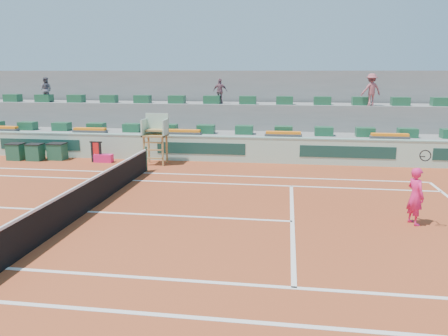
{
  "coord_description": "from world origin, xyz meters",
  "views": [
    {
      "loc": [
        6.15,
        -12.4,
        4.31
      ],
      "look_at": [
        4.0,
        2.5,
        1.0
      ],
      "focal_mm": 35.0,
      "sensor_mm": 36.0,
      "label": 1
    }
  ],
  "objects_px": {
    "umpire_chair": "(156,132)",
    "tennis_player": "(415,196)",
    "player_bag": "(104,158)",
    "drink_cooler_a": "(57,151)"
  },
  "relations": [
    {
      "from": "umpire_chair",
      "to": "tennis_player",
      "type": "height_order",
      "value": "umpire_chair"
    },
    {
      "from": "player_bag",
      "to": "tennis_player",
      "type": "distance_m",
      "value": 14.47
    },
    {
      "from": "umpire_chair",
      "to": "tennis_player",
      "type": "bearing_deg",
      "value": -36.14
    },
    {
      "from": "player_bag",
      "to": "tennis_player",
      "type": "relative_size",
      "value": 0.39
    },
    {
      "from": "tennis_player",
      "to": "player_bag",
      "type": "bearing_deg",
      "value": 150.16
    },
    {
      "from": "player_bag",
      "to": "umpire_chair",
      "type": "distance_m",
      "value": 2.99
    },
    {
      "from": "umpire_chair",
      "to": "drink_cooler_a",
      "type": "xyz_separation_m",
      "value": [
        -5.24,
        0.28,
        -1.12
      ]
    },
    {
      "from": "player_bag",
      "to": "tennis_player",
      "type": "bearing_deg",
      "value": -29.84
    },
    {
      "from": "umpire_chair",
      "to": "tennis_player",
      "type": "xyz_separation_m",
      "value": [
        9.87,
        -7.21,
        -0.7
      ]
    },
    {
      "from": "umpire_chair",
      "to": "player_bag",
      "type": "bearing_deg",
      "value": -179.78
    }
  ]
}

